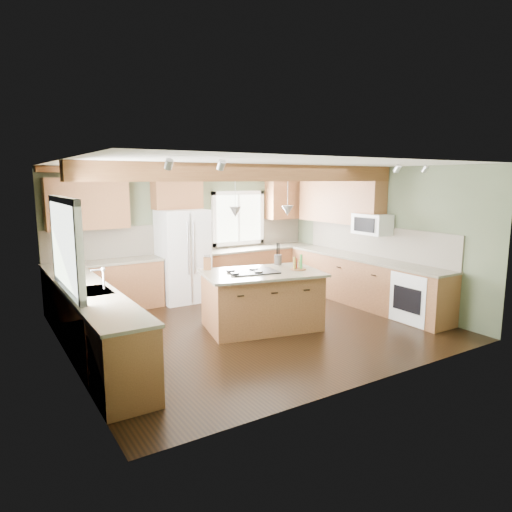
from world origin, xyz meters
TOP-DOWN VIEW (x-y plane):
  - floor at (0.00, 0.00)m, footprint 5.60×5.60m
  - ceiling at (0.00, 0.00)m, footprint 5.60×5.60m
  - wall_back at (0.00, 2.50)m, footprint 5.60×0.00m
  - wall_left at (-2.80, 0.00)m, footprint 0.00×5.00m
  - wall_right at (2.80, 0.00)m, footprint 0.00×5.00m
  - ceiling_beam at (0.00, -0.09)m, footprint 5.55×0.26m
  - soffit_trim at (0.00, 2.40)m, footprint 5.55×0.20m
  - backsplash_back at (0.00, 2.48)m, footprint 5.58×0.03m
  - backsplash_right at (2.78, 0.05)m, footprint 0.03×3.70m
  - base_cab_back_left at (-1.79, 2.20)m, footprint 2.02×0.60m
  - counter_back_left at (-1.79, 2.20)m, footprint 2.06×0.64m
  - base_cab_back_right at (1.49, 2.20)m, footprint 2.62×0.60m
  - counter_back_right at (1.49, 2.20)m, footprint 2.66×0.64m
  - base_cab_left at (-2.50, 0.05)m, footprint 0.60×3.70m
  - counter_left at (-2.50, 0.05)m, footprint 0.64×3.74m
  - base_cab_right at (2.50, 0.05)m, footprint 0.60×3.70m
  - counter_right at (2.50, 0.05)m, footprint 0.64×3.74m
  - upper_cab_back_left at (-1.99, 2.33)m, footprint 1.40×0.35m
  - upper_cab_over_fridge at (-0.30, 2.33)m, footprint 0.96×0.35m
  - upper_cab_right at (2.62, 0.90)m, footprint 0.35×2.20m
  - upper_cab_back_corner at (2.30, 2.33)m, footprint 0.90×0.35m
  - window_left at (-2.78, 0.05)m, footprint 0.04×1.60m
  - window_back at (1.15, 2.48)m, footprint 1.10×0.04m
  - sink at (-2.50, 0.05)m, footprint 0.50×0.65m
  - faucet at (-2.32, 0.05)m, footprint 0.02×0.02m
  - dishwasher at (-2.49, -1.25)m, footprint 0.60×0.60m
  - oven at (2.49, -1.25)m, footprint 0.60×0.72m
  - microwave at (2.58, -0.05)m, footprint 0.40×0.70m
  - pendant_left at (-0.32, -0.00)m, footprint 0.18×0.18m
  - pendant_right at (0.53, -0.18)m, footprint 0.18×0.18m
  - refrigerator at (-0.30, 2.12)m, footprint 0.90×0.74m
  - island at (0.10, -0.09)m, footprint 1.92×1.41m
  - island_top at (0.10, -0.09)m, footprint 2.06×1.54m
  - cooktop at (-0.04, -0.06)m, footprint 0.84×0.65m
  - knife_block at (-0.56, 0.52)m, footprint 0.15×0.13m
  - utensil_crock at (0.68, 0.28)m, footprint 0.15×0.15m
  - bottle_tray at (0.70, -0.26)m, footprint 0.30×0.30m

SIDE VIEW (x-z plane):
  - floor at x=0.00m, z-range 0.00..0.00m
  - dishwasher at x=-2.49m, z-range 0.01..0.85m
  - oven at x=2.49m, z-range 0.01..0.85m
  - base_cab_back_left at x=-1.79m, z-range 0.00..0.88m
  - base_cab_back_right at x=1.49m, z-range 0.00..0.88m
  - base_cab_left at x=-2.50m, z-range 0.00..0.88m
  - base_cab_right at x=2.50m, z-range 0.00..0.88m
  - island at x=0.10m, z-range 0.00..0.88m
  - counter_back_left at x=-1.79m, z-range 0.88..0.92m
  - counter_back_right at x=1.49m, z-range 0.88..0.92m
  - counter_left at x=-2.50m, z-range 0.88..0.92m
  - counter_right at x=2.50m, z-range 0.88..0.92m
  - refrigerator at x=-0.30m, z-range 0.00..1.80m
  - island_top at x=0.10m, z-range 0.88..0.92m
  - sink at x=-2.50m, z-range 0.89..0.92m
  - cooktop at x=-0.04m, z-range 0.92..0.94m
  - utensil_crock at x=0.68m, z-range 0.92..1.09m
  - knife_block at x=-0.56m, z-range 0.92..1.12m
  - bottle_tray at x=0.70m, z-range 0.92..1.15m
  - faucet at x=-2.32m, z-range 0.91..1.19m
  - backsplash_back at x=0.00m, z-range 0.92..1.50m
  - backsplash_right at x=2.78m, z-range 0.92..1.50m
  - wall_back at x=0.00m, z-range -1.50..4.10m
  - wall_left at x=-2.80m, z-range -1.20..3.80m
  - wall_right at x=2.80m, z-range -1.20..3.80m
  - window_back at x=1.15m, z-range 1.05..2.05m
  - window_left at x=-2.78m, z-range 1.02..2.08m
  - microwave at x=2.58m, z-range 1.36..1.74m
  - pendant_left at x=-0.32m, z-range 1.80..1.96m
  - pendant_right at x=0.53m, z-range 1.80..1.96m
  - upper_cab_back_left at x=-1.99m, z-range 1.50..2.40m
  - upper_cab_right at x=2.62m, z-range 1.50..2.40m
  - upper_cab_back_corner at x=2.30m, z-range 1.50..2.40m
  - upper_cab_over_fridge at x=-0.30m, z-range 1.80..2.50m
  - ceiling_beam at x=0.00m, z-range 2.34..2.60m
  - soffit_trim at x=0.00m, z-range 2.49..2.59m
  - ceiling at x=0.00m, z-range 2.60..2.60m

